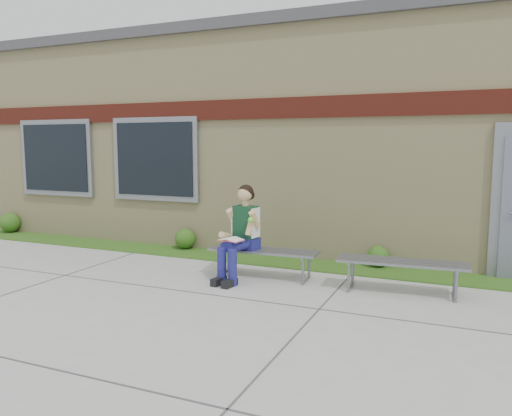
% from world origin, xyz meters
% --- Properties ---
extents(ground, '(80.00, 80.00, 0.00)m').
position_xyz_m(ground, '(0.00, 0.00, 0.00)').
color(ground, '#9E9E99').
rests_on(ground, ground).
extents(grass_strip, '(16.00, 0.80, 0.02)m').
position_xyz_m(grass_strip, '(0.00, 2.60, 0.01)').
color(grass_strip, '#244B14').
rests_on(grass_strip, ground).
extents(school_building, '(16.20, 6.22, 4.20)m').
position_xyz_m(school_building, '(-0.00, 5.99, 2.10)').
color(school_building, beige).
rests_on(school_building, ground).
extents(bench_left, '(1.66, 0.54, 0.43)m').
position_xyz_m(bench_left, '(-0.18, 1.59, 0.33)').
color(bench_left, slate).
rests_on(bench_left, ground).
extents(bench_right, '(1.72, 0.59, 0.44)m').
position_xyz_m(bench_right, '(1.82, 1.59, 0.34)').
color(bench_right, slate).
rests_on(bench_right, ground).
extents(girl, '(0.53, 0.91, 1.39)m').
position_xyz_m(girl, '(-0.46, 1.38, 0.71)').
color(girl, navy).
rests_on(girl, ground).
extents(shrub_west, '(0.44, 0.44, 0.44)m').
position_xyz_m(shrub_west, '(-6.86, 2.85, 0.24)').
color(shrub_west, '#244B14').
rests_on(shrub_west, grass_strip).
extents(shrub_mid, '(0.39, 0.39, 0.39)m').
position_xyz_m(shrub_mid, '(-2.30, 2.85, 0.21)').
color(shrub_mid, '#244B14').
rests_on(shrub_mid, grass_strip).
extents(shrub_east, '(0.34, 0.34, 0.34)m').
position_xyz_m(shrub_east, '(1.30, 2.85, 0.19)').
color(shrub_east, '#244B14').
rests_on(shrub_east, grass_strip).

